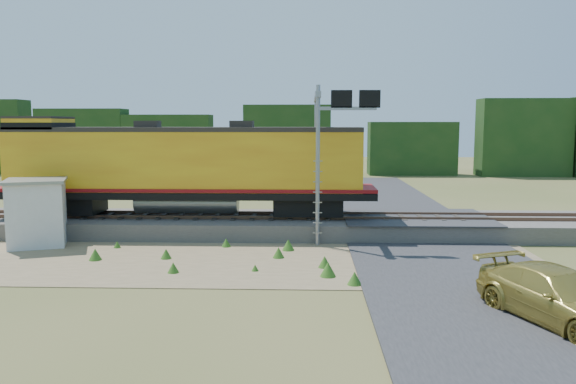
{
  "coord_description": "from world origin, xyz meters",
  "views": [
    {
      "loc": [
        1.73,
        -21.04,
        5.33
      ],
      "look_at": [
        0.89,
        3.0,
        2.4
      ],
      "focal_mm": 35.0,
      "sensor_mm": 36.0,
      "label": 1
    }
  ],
  "objects_px": {
    "locomotive": "(181,166)",
    "signal_gantry": "(325,126)",
    "shed": "(37,212)",
    "car": "(558,296)"
  },
  "relations": [
    {
      "from": "locomotive",
      "to": "car",
      "type": "bearing_deg",
      "value": -43.31
    },
    {
      "from": "locomotive",
      "to": "shed",
      "type": "relative_size",
      "value": 5.77
    },
    {
      "from": "locomotive",
      "to": "car",
      "type": "distance_m",
      "value": 17.95
    },
    {
      "from": "signal_gantry",
      "to": "locomotive",
      "type": "bearing_deg",
      "value": 174.57
    },
    {
      "from": "locomotive",
      "to": "signal_gantry",
      "type": "relative_size",
      "value": 2.62
    },
    {
      "from": "signal_gantry",
      "to": "car",
      "type": "xyz_separation_m",
      "value": [
        5.96,
        -11.53,
        -4.51
      ]
    },
    {
      "from": "signal_gantry",
      "to": "car",
      "type": "bearing_deg",
      "value": -62.67
    },
    {
      "from": "signal_gantry",
      "to": "car",
      "type": "distance_m",
      "value": 13.74
    },
    {
      "from": "shed",
      "to": "car",
      "type": "height_order",
      "value": "shed"
    },
    {
      "from": "locomotive",
      "to": "shed",
      "type": "xyz_separation_m",
      "value": [
        -5.66,
        -3.19,
        -1.8
      ]
    }
  ]
}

